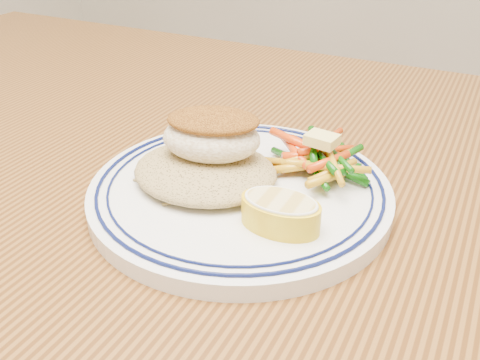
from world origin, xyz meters
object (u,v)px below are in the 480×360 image
lemon_wedge (281,211)px  vegetable_pile (318,159)px  dining_table (235,282)px  rice_pilaf (205,168)px  fish_fillet (212,134)px  plate (240,190)px

lemon_wedge → vegetable_pile: bearing=92.1°
dining_table → rice_pilaf: (-0.03, -0.01, 0.12)m
rice_pilaf → lemon_wedge: size_ratio=2.03×
dining_table → lemon_wedge: size_ratio=23.82×
lemon_wedge → rice_pilaf: bearing=157.5°
vegetable_pile → lemon_wedge: 0.09m
fish_fillet → vegetable_pile: (0.08, 0.04, -0.03)m
plate → vegetable_pile: (0.05, 0.05, 0.02)m
dining_table → vegetable_pile: 0.15m
rice_pilaf → fish_fillet: 0.03m
fish_fillet → plate: bearing=-12.1°
dining_table → lemon_wedge: (0.06, -0.04, 0.13)m
dining_table → vegetable_pile: vegetable_pile is taller
plate → lemon_wedge: bearing=-37.2°
lemon_wedge → fish_fillet: bearing=150.5°
vegetable_pile → fish_fillet: bearing=-151.7°
plate → dining_table: bearing=172.4°
dining_table → plate: size_ratio=5.74×
vegetable_pile → rice_pilaf: bearing=-145.3°
dining_table → plate: bearing=-7.6°
fish_fillet → rice_pilaf: bearing=-91.1°
plate → fish_fillet: (-0.03, 0.01, 0.05)m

